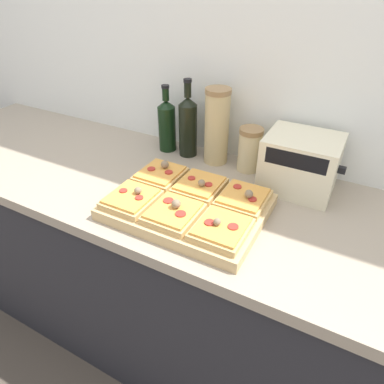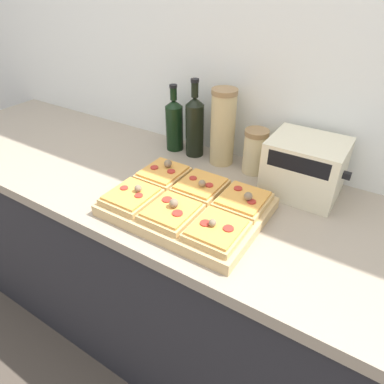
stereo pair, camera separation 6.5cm
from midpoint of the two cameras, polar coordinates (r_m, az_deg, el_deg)
wall_back at (r=1.33m, az=6.57°, el=20.67°), size 6.00×0.06×2.50m
kitchen_counter at (r=1.47m, az=-1.01°, el=-14.59°), size 2.63×0.67×0.89m
cutting_board at (r=1.08m, az=-2.48°, el=-2.51°), size 0.48×0.35×0.04m
pizza_slice_back_left at (r=1.19m, az=-6.81°, el=2.96°), size 0.14×0.16×0.06m
pizza_slice_back_center at (r=1.12m, az=-0.36°, el=1.04°), size 0.14×0.16×0.05m
pizza_slice_back_right at (r=1.07m, az=6.87°, el=-1.05°), size 0.14×0.16×0.05m
pizza_slice_front_left at (r=1.08m, az=-11.75°, el=-1.11°), size 0.14×0.16×0.05m
pizza_slice_front_center at (r=1.00m, az=-4.91°, el=-3.46°), size 0.14×0.16×0.06m
pizza_slice_front_right at (r=0.94m, az=2.94°, el=-6.15°), size 0.14×0.16×0.05m
olive_oil_bottle at (r=1.43m, az=-5.53°, el=11.13°), size 0.07×0.07×0.27m
wine_bottle at (r=1.37m, az=-2.06°, el=11.01°), size 0.07×0.07×0.31m
grain_jar_tall at (r=1.31m, az=2.72°, el=10.80°), size 0.10×0.10×0.29m
grain_jar_short at (r=1.29m, az=8.17°, el=7.04°), size 0.09×0.09×0.17m
toaster_oven at (r=1.20m, az=16.13°, el=4.61°), size 0.26×0.20×0.19m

